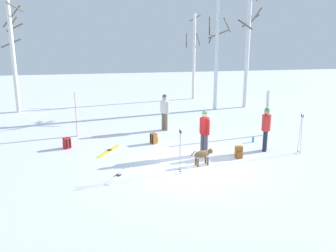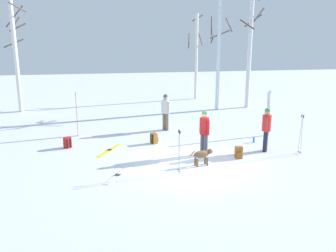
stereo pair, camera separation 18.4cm
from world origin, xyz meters
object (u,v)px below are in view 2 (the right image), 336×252
backpack_1 (154,138)px  birch_tree_2 (219,51)px  birch_tree_0 (16,53)px  birch_tree_3 (250,44)px  person_2 (266,127)px  person_0 (204,130)px  ski_pair_lying_0 (118,175)px  birch_tree_1 (196,56)px  ski_poles_1 (301,133)px  ski_poles_0 (179,150)px  ski_pair_planted_0 (77,114)px  ski_pair_planted_1 (268,113)px  backpack_2 (67,143)px  person_1 (166,110)px  water_bottle_0 (254,140)px  dog (203,155)px  backpack_0 (239,153)px  ski_pair_lying_1 (109,150)px

backpack_1 → birch_tree_2: 8.42m
backpack_1 → birch_tree_0: 10.64m
birch_tree_3 → person_2: bearing=-107.1°
person_0 → ski_pair_lying_0: (-3.26, -1.47, -0.97)m
birch_tree_1 → backpack_1: bearing=-113.1°
person_0 → backpack_1: (-1.65, 1.78, -0.77)m
ski_pair_lying_0 → ski_poles_1: 7.00m
ski_pair_lying_0 → ski_poles_0: ski_poles_0 is taller
backpack_1 → birch_tree_3: (6.68, 6.53, 3.63)m
person_2 → ski_pair_planted_0: ski_pair_planted_0 is taller
ski_pair_planted_1 → ski_poles_1: ski_pair_planted_1 is taller
backpack_2 → backpack_1: bearing=0.1°
person_1 → water_bottle_0: size_ratio=7.70×
birch_tree_3 → person_1: bearing=-142.5°
birch_tree_3 → backpack_1: bearing=-135.6°
ski_pair_planted_0 → birch_tree_1: size_ratio=0.34×
dog → water_bottle_0: 3.62m
backpack_0 → birch_tree_2: birch_tree_2 is taller
ski_pair_planted_0 → birch_tree_3: bearing=25.8°
ski_pair_planted_1 → backpack_0: ski_pair_planted_1 is taller
ski_pair_planted_0 → birch_tree_3: size_ratio=0.27×
backpack_0 → birch_tree_1: size_ratio=0.08×
birch_tree_0 → backpack_0: bearing=-45.8°
ski_pair_planted_0 → ski_pair_lying_0: 5.33m
person_0 → birch_tree_2: (2.99, 8.02, 2.44)m
person_2 → ski_pair_lying_1: person_2 is taller
birch_tree_2 → birch_tree_3: birch_tree_3 is taller
person_2 → backpack_0: bearing=-155.3°
backpack_0 → person_2: bearing=24.7°
ski_pair_lying_1 → ski_pair_planted_0: bearing=119.5°
birch_tree_0 → birch_tree_3: bearing=-4.3°
birch_tree_0 → birch_tree_1: birch_tree_0 is taller
ski_poles_0 → backpack_2: (-3.88, 3.37, -0.56)m
ski_pair_planted_0 → dog: bearing=-45.4°
person_2 → ski_pair_planted_0: size_ratio=0.87×
person_0 → birch_tree_2: 8.90m
ski_poles_0 → water_bottle_0: 4.73m
person_1 → ski_poles_1: (4.45, -4.31, -0.17)m
water_bottle_0 → birch_tree_1: 10.94m
person_2 → ski_pair_planted_1: bearing=63.5°
ski_poles_0 → birch_tree_3: birch_tree_3 is taller
person_1 → birch_tree_3: 7.91m
ski_poles_1 → person_1: bearing=135.9°
birch_tree_2 → ski_pair_planted_1: bearing=-84.9°
person_2 → ski_poles_0: 4.10m
ski_poles_0 → backpack_1: (-0.38, 3.38, -0.56)m
ski_pair_planted_1 → person_2: bearing=-116.5°
person_1 → backpack_2: bearing=-154.7°
birch_tree_0 → birch_tree_2: size_ratio=0.96×
birch_tree_3 → birch_tree_2: bearing=-172.0°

